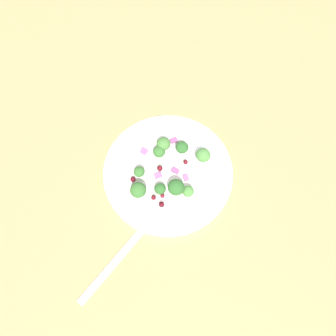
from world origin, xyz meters
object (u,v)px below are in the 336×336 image
(broccoli_floret_0, at_px, (157,152))
(fork, at_px, (124,251))
(broccoli_floret_2, at_px, (176,187))
(broccoli_floret_1, at_px, (138,190))
(plate, at_px, (168,172))

(broccoli_floret_0, relative_size, fork, 0.14)
(broccoli_floret_0, distance_m, broccoli_floret_2, 0.08)
(broccoli_floret_0, distance_m, broccoli_floret_1, 0.08)
(broccoli_floret_1, bearing_deg, broccoli_floret_0, 142.16)
(fork, bearing_deg, plate, 137.25)
(broccoli_floret_2, bearing_deg, plate, -176.43)
(plate, relative_size, broccoli_floret_2, 8.00)
(plate, height_order, broccoli_floret_1, broccoli_floret_1)
(plate, distance_m, broccoli_floret_2, 0.05)
(plate, height_order, fork, plate)
(broccoli_floret_0, xyz_separation_m, broccoli_floret_2, (0.07, 0.01, 0.00))
(broccoli_floret_2, bearing_deg, broccoli_floret_0, -168.71)
(broccoli_floret_2, distance_m, fork, 0.14)
(broccoli_floret_1, height_order, broccoli_floret_2, broccoli_floret_2)
(broccoli_floret_0, relative_size, broccoli_floret_2, 0.77)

